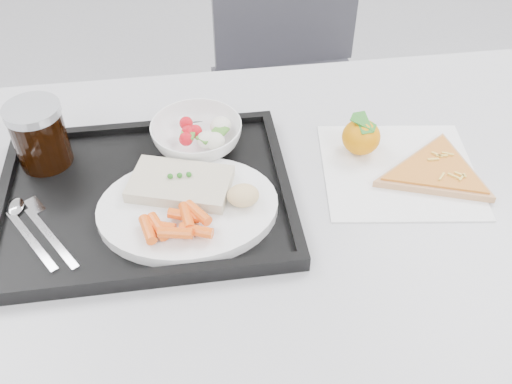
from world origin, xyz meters
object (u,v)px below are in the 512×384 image
salad_bowl (197,135)px  dinner_plate (188,208)px  table (268,233)px  tangerine (361,137)px  pizza_slice (437,171)px  tray (146,196)px  cola_glass (39,134)px  chair (292,62)px

salad_bowl → dinner_plate: bearing=-99.0°
table → tangerine: tangerine is taller
salad_bowl → tangerine: bearing=-8.0°
table → pizza_slice: bearing=5.1°
tray → cola_glass: cola_glass is taller
cola_glass → pizza_slice: 0.64m
tray → pizza_slice: tray is taller
cola_glass → dinner_plate: bearing=-34.3°
table → chair: 0.80m
table → dinner_plate: bearing=-172.9°
tray → cola_glass: size_ratio=4.17×
dinner_plate → tangerine: 0.32m
dinner_plate → cola_glass: cola_glass is taller
chair → cola_glass: 0.88m
chair → tangerine: (-0.02, -0.67, 0.25)m
chair → table: bearing=-104.1°
salad_bowl → cola_glass: bearing=-179.4°
tray → pizza_slice: size_ratio=1.80×
table → cola_glass: (-0.35, 0.14, 0.14)m
tangerine → pizza_slice: size_ratio=0.33×
chair → tangerine: chair is taller
chair → dinner_plate: 0.88m
table → tray: size_ratio=2.67×
chair → tray: 0.86m
dinner_plate → salad_bowl: salad_bowl is taller
pizza_slice → tray: bearing=178.8°
cola_glass → table: bearing=-21.5°
salad_bowl → pizza_slice: salad_bowl is taller
tray → dinner_plate: size_ratio=1.67×
dinner_plate → tangerine: tangerine is taller
chair → tray: chair is taller
chair → cola_glass: bearing=-130.7°
tangerine → tray: bearing=-169.6°
cola_glass → salad_bowl: bearing=0.6°
dinner_plate → cola_glass: size_ratio=2.50×
table → cola_glass: size_ratio=11.11×
chair → cola_glass: chair is taller
table → salad_bowl: 0.20m
table → dinner_plate: 0.15m
pizza_slice → dinner_plate: bearing=-174.3°
tray → tangerine: 0.37m
dinner_plate → pizza_slice: size_ratio=1.08×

